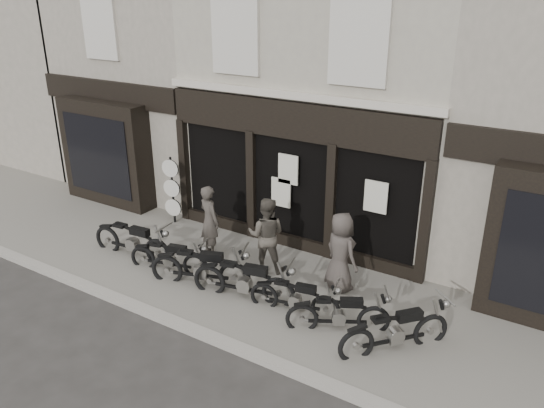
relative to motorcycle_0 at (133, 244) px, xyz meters
The scene contains 17 objects.
ground_plane 3.10m from the motorcycle_0, ahead, with size 90.00×90.00×0.00m, color #2D2B28.
pavement 3.12m from the motorcycle_0, 10.24° to the left, with size 30.00×4.20×0.12m, color slate.
kerb 3.46m from the motorcycle_0, 27.70° to the right, with size 30.00×0.25×0.13m, color gray.
central_building 7.34m from the motorcycle_0, 61.45° to the left, with size 7.30×6.22×8.34m.
neighbour_left 7.39m from the motorcycle_0, 120.78° to the left, with size 5.60×6.73×8.34m.
filler_left 13.28m from the motorcycle_0, 153.74° to the left, with size 11.00×6.00×8.20m, color #9E9486.
motorcycle_0 is the anchor object (origin of this frame).
motorcycle_1 1.30m from the motorcycle_0, ahead, with size 1.99×0.80×0.97m.
motorcycle_2 2.33m from the motorcycle_0, ahead, with size 2.25×1.12×1.13m.
motorcycle_3 3.49m from the motorcycle_0, ahead, with size 2.32×0.87×1.13m.
motorcycle_4 4.68m from the motorcycle_0, ahead, with size 1.95×0.68×0.94m.
motorcycle_5 5.72m from the motorcycle_0, ahead, with size 1.87×1.25×0.99m.
motorcycle_6 6.88m from the motorcycle_0, ahead, with size 1.68×1.86×1.08m.
man_left 2.03m from the motorcycle_0, 34.69° to the left, with size 0.67×0.44×1.83m, color #3F3933.
man_centre 3.48m from the motorcycle_0, 19.66° to the left, with size 0.89×0.69×1.83m, color #48433A.
man_right 5.26m from the motorcycle_0, 14.36° to the left, with size 0.89×0.58×1.82m, color #443D38.
advert_sign_post 2.22m from the motorcycle_0, 103.66° to the left, with size 0.50×0.32×2.07m.
Camera 1 is at (6.19, -7.90, 6.38)m, focal length 35.00 mm.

